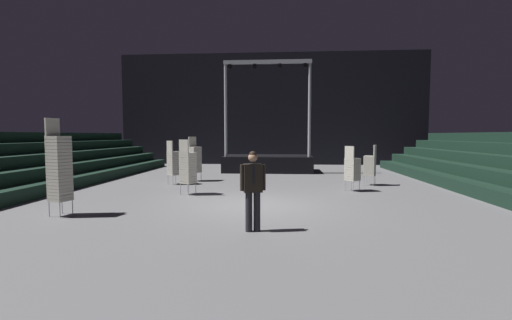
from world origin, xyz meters
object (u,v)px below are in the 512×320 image
(man_with_tie, at_px, (253,186))
(chair_stack_rear_left, at_px, (188,167))
(chair_stack_front_left, at_px, (370,165))
(chair_stack_front_right, at_px, (352,168))
(stage_riser, at_px, (268,161))
(chair_stack_mid_centre, at_px, (195,159))
(chair_stack_mid_left, at_px, (174,162))
(chair_stack_mid_right, at_px, (59,167))

(man_with_tie, bearing_deg, chair_stack_rear_left, -73.19)
(chair_stack_front_left, bearing_deg, chair_stack_front_right, 171.98)
(stage_riser, xyz_separation_m, chair_stack_mid_centre, (-3.18, -4.57, 0.42))
(chair_stack_front_right, relative_size, chair_stack_mid_centre, 0.83)
(chair_stack_front_right, bearing_deg, chair_stack_mid_left, -141.66)
(chair_stack_front_left, distance_m, chair_stack_mid_left, 8.37)
(man_with_tie, bearing_deg, chair_stack_mid_left, -74.32)
(chair_stack_front_right, distance_m, chair_stack_rear_left, 6.13)
(chair_stack_mid_right, bearing_deg, stage_riser, 173.96)
(chair_stack_front_left, xyz_separation_m, chair_stack_rear_left, (-7.05, -2.87, 0.13))
(chair_stack_mid_left, xyz_separation_m, chair_stack_rear_left, (1.31, -2.54, 0.04))
(chair_stack_rear_left, bearing_deg, chair_stack_mid_right, -98.37)
(chair_stack_front_left, height_order, chair_stack_mid_left, chair_stack_mid_left)
(chair_stack_front_left, distance_m, chair_stack_rear_left, 7.61)
(man_with_tie, bearing_deg, chair_stack_front_right, -132.99)
(man_with_tie, xyz_separation_m, chair_stack_front_left, (4.33, 7.48, -0.15))
(chair_stack_front_right, height_order, chair_stack_mid_left, chair_stack_mid_left)
(stage_riser, height_order, chair_stack_front_right, stage_riser)
(chair_stack_front_left, bearing_deg, chair_stack_mid_centre, 108.97)
(stage_riser, distance_m, man_with_tie, 12.85)
(chair_stack_mid_left, relative_size, chair_stack_rear_left, 0.96)
(chair_stack_mid_right, xyz_separation_m, chair_stack_rear_left, (2.43, 3.52, -0.29))
(chair_stack_front_left, height_order, chair_stack_front_right, same)
(chair_stack_mid_left, bearing_deg, chair_stack_mid_centre, 99.15)
(chair_stack_mid_right, relative_size, chair_stack_rear_left, 1.30)
(chair_stack_rear_left, bearing_deg, man_with_tie, -33.22)
(chair_stack_front_right, height_order, chair_stack_mid_right, chair_stack_mid_right)
(chair_stack_mid_centre, xyz_separation_m, chair_stack_rear_left, (0.66, -3.65, -0.04))
(chair_stack_front_left, xyz_separation_m, chair_stack_mid_centre, (-7.71, 0.78, 0.17))
(chair_stack_mid_centre, bearing_deg, chair_stack_front_left, 124.58)
(chair_stack_mid_right, distance_m, chair_stack_mid_centre, 7.40)
(chair_stack_front_right, xyz_separation_m, chair_stack_mid_left, (-7.31, 1.31, 0.08))
(man_with_tie, height_order, chair_stack_mid_right, chair_stack_mid_right)
(chair_stack_front_left, distance_m, chair_stack_mid_right, 11.45)
(chair_stack_front_right, xyz_separation_m, chair_stack_mid_centre, (-6.66, 2.42, 0.17))
(chair_stack_front_right, distance_m, chair_stack_mid_right, 9.69)
(chair_stack_front_left, height_order, chair_stack_rear_left, chair_stack_rear_left)
(chair_stack_mid_left, bearing_deg, chair_stack_front_left, 41.77)
(stage_riser, distance_m, chair_stack_front_right, 7.81)
(chair_stack_front_left, xyz_separation_m, chair_stack_front_right, (-1.05, -1.64, 0.00))
(chair_stack_mid_left, bearing_deg, man_with_tie, -21.09)
(man_with_tie, distance_m, chair_stack_rear_left, 5.35)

